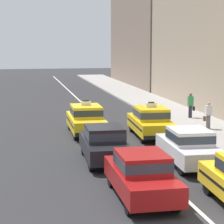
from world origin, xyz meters
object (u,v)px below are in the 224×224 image
pedestrian_near_crosswalk (191,105)px  pedestrian_mid_block (208,115)px  sedan_left_nearest (142,174)px  sedan_left_second (104,143)px  taxi_left_third (86,119)px  taxi_right_third (151,121)px  sedan_right_second (189,146)px

pedestrian_near_crosswalk → pedestrian_mid_block: bearing=-96.4°
sedan_left_nearest → sedan_left_second: same height
taxi_left_third → taxi_right_third: (3.36, -1.47, 0.00)m
sedan_right_second → pedestrian_mid_block: size_ratio=2.76×
taxi_left_third → pedestrian_mid_block: size_ratio=2.90×
sedan_left_second → sedan_right_second: 3.64m
taxi_right_third → pedestrian_near_crosswalk: 6.51m
sedan_left_nearest → taxi_left_third: (-0.22, 11.25, 0.03)m
taxi_left_third → pedestrian_near_crosswalk: (7.58, 3.49, 0.10)m
sedan_left_nearest → taxi_right_third: 10.28m
sedan_right_second → sedan_left_second: bearing=158.8°
sedan_left_nearest → taxi_left_third: 11.25m
sedan_right_second → pedestrian_near_crosswalk: pedestrian_near_crosswalk is taller
taxi_left_third → sedan_right_second: bearing=-66.5°
sedan_left_nearest → pedestrian_mid_block: bearing=57.2°
taxi_left_third → sedan_right_second: taxi_left_third is taller
taxi_right_third → sedan_left_second: bearing=-126.1°
sedan_left_second → pedestrian_near_crosswalk: size_ratio=2.63×
sedan_right_second → pedestrian_near_crosswalk: size_ratio=2.64×
sedan_left_nearest → pedestrian_mid_block: 12.74m
taxi_left_third → sedan_right_second: size_ratio=1.05×
sedan_left_second → pedestrian_mid_block: bearing=38.2°
sedan_right_second → sedan_left_nearest: bearing=-129.7°
sedan_left_second → taxi_left_third: 6.24m
pedestrian_near_crosswalk → sedan_left_second: bearing=-128.3°
sedan_left_nearest → taxi_right_third: size_ratio=0.93×
sedan_right_second → pedestrian_mid_block: bearing=61.3°
sedan_left_nearest → pedestrian_mid_block: size_ratio=2.73×
sedan_left_nearest → sedan_right_second: 4.80m
sedan_right_second → taxi_left_third: bearing=113.5°
taxi_right_third → sedan_right_second: bearing=-90.8°
sedan_left_second → pedestrian_near_crosswalk: (7.69, 9.73, 0.13)m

